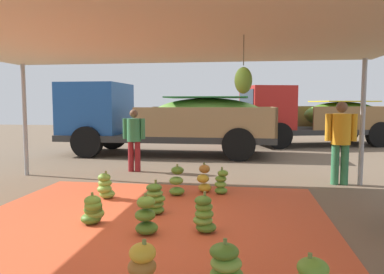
{
  "coord_description": "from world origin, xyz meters",
  "views": [
    {
      "loc": [
        1.39,
        -4.86,
        1.71
      ],
      "look_at": [
        0.36,
        2.31,
        1.06
      ],
      "focal_mm": 34.8,
      "sensor_mm": 36.0,
      "label": 1
    }
  ],
  "objects_px": {
    "banana_bunch_4": "(105,187)",
    "cargo_truck_far": "(312,116)",
    "worker_1": "(341,136)",
    "banana_bunch_5": "(177,182)",
    "banana_bunch_1": "(225,271)",
    "banana_bunch_6": "(146,217)",
    "banana_bunch_10": "(204,180)",
    "banana_bunch_9": "(204,215)",
    "worker_0": "(134,135)",
    "banana_bunch_8": "(221,183)",
    "banana_bunch_3": "(155,200)",
    "banana_bunch_0": "(93,210)",
    "cargo_truck_main": "(162,118)"
  },
  "relations": [
    {
      "from": "banana_bunch_4",
      "to": "cargo_truck_far",
      "type": "relative_size",
      "value": 0.08
    },
    {
      "from": "worker_1",
      "to": "cargo_truck_far",
      "type": "bearing_deg",
      "value": 84.83
    },
    {
      "from": "banana_bunch_5",
      "to": "banana_bunch_1",
      "type": "bearing_deg",
      "value": -72.76
    },
    {
      "from": "banana_bunch_1",
      "to": "worker_1",
      "type": "bearing_deg",
      "value": 66.45
    },
    {
      "from": "banana_bunch_6",
      "to": "banana_bunch_5",
      "type": "bearing_deg",
      "value": 89.51
    },
    {
      "from": "banana_bunch_6",
      "to": "worker_1",
      "type": "relative_size",
      "value": 0.31
    },
    {
      "from": "banana_bunch_4",
      "to": "banana_bunch_10",
      "type": "relative_size",
      "value": 0.88
    },
    {
      "from": "banana_bunch_9",
      "to": "banana_bunch_5",
      "type": "bearing_deg",
      "value": 110.76
    },
    {
      "from": "banana_bunch_1",
      "to": "worker_0",
      "type": "distance_m",
      "value": 6.39
    },
    {
      "from": "banana_bunch_5",
      "to": "cargo_truck_far",
      "type": "height_order",
      "value": "cargo_truck_far"
    },
    {
      "from": "banana_bunch_8",
      "to": "banana_bunch_10",
      "type": "distance_m",
      "value": 0.35
    },
    {
      "from": "banana_bunch_3",
      "to": "banana_bunch_5",
      "type": "distance_m",
      "value": 1.22
    },
    {
      "from": "banana_bunch_6",
      "to": "banana_bunch_9",
      "type": "bearing_deg",
      "value": 14.28
    },
    {
      "from": "banana_bunch_5",
      "to": "banana_bunch_10",
      "type": "relative_size",
      "value": 1.02
    },
    {
      "from": "banana_bunch_6",
      "to": "worker_0",
      "type": "distance_m",
      "value": 4.69
    },
    {
      "from": "banana_bunch_6",
      "to": "worker_1",
      "type": "bearing_deg",
      "value": 47.37
    },
    {
      "from": "banana_bunch_10",
      "to": "worker_0",
      "type": "height_order",
      "value": "worker_0"
    },
    {
      "from": "banana_bunch_0",
      "to": "banana_bunch_3",
      "type": "height_order",
      "value": "banana_bunch_3"
    },
    {
      "from": "banana_bunch_9",
      "to": "cargo_truck_main",
      "type": "xyz_separation_m",
      "value": [
        -2.26,
        7.44,
        1.0
      ]
    },
    {
      "from": "banana_bunch_1",
      "to": "banana_bunch_10",
      "type": "height_order",
      "value": "banana_bunch_10"
    },
    {
      "from": "banana_bunch_5",
      "to": "worker_1",
      "type": "height_order",
      "value": "worker_1"
    },
    {
      "from": "banana_bunch_10",
      "to": "worker_1",
      "type": "distance_m",
      "value": 3.08
    },
    {
      "from": "banana_bunch_1",
      "to": "banana_bunch_8",
      "type": "bearing_deg",
      "value": 94.2
    },
    {
      "from": "banana_bunch_0",
      "to": "banana_bunch_6",
      "type": "bearing_deg",
      "value": -18.86
    },
    {
      "from": "banana_bunch_8",
      "to": "worker_0",
      "type": "distance_m",
      "value": 3.19
    },
    {
      "from": "banana_bunch_4",
      "to": "banana_bunch_1",
      "type": "bearing_deg",
      "value": -53.01
    },
    {
      "from": "worker_0",
      "to": "banana_bunch_9",
      "type": "bearing_deg",
      "value": -61.88
    },
    {
      "from": "banana_bunch_10",
      "to": "cargo_truck_main",
      "type": "distance_m",
      "value": 5.69
    },
    {
      "from": "cargo_truck_far",
      "to": "cargo_truck_main",
      "type": "bearing_deg",
      "value": -146.42
    },
    {
      "from": "banana_bunch_3",
      "to": "cargo_truck_main",
      "type": "xyz_separation_m",
      "value": [
        -1.42,
        6.74,
        1.0
      ]
    },
    {
      "from": "banana_bunch_1",
      "to": "cargo_truck_main",
      "type": "xyz_separation_m",
      "value": [
        -2.63,
        9.03,
        1.01
      ]
    },
    {
      "from": "banana_bunch_0",
      "to": "banana_bunch_6",
      "type": "distance_m",
      "value": 0.91
    },
    {
      "from": "banana_bunch_0",
      "to": "banana_bunch_1",
      "type": "xyz_separation_m",
      "value": [
        1.96,
        -1.69,
        0.02
      ]
    },
    {
      "from": "banana_bunch_1",
      "to": "banana_bunch_3",
      "type": "height_order",
      "value": "banana_bunch_3"
    },
    {
      "from": "banana_bunch_1",
      "to": "banana_bunch_9",
      "type": "distance_m",
      "value": 1.63
    },
    {
      "from": "banana_bunch_1",
      "to": "banana_bunch_10",
      "type": "xyz_separation_m",
      "value": [
        -0.61,
        3.8,
        0.03
      ]
    },
    {
      "from": "banana_bunch_8",
      "to": "cargo_truck_far",
      "type": "height_order",
      "value": "cargo_truck_far"
    },
    {
      "from": "cargo_truck_main",
      "to": "worker_0",
      "type": "height_order",
      "value": "cargo_truck_main"
    },
    {
      "from": "banana_bunch_4",
      "to": "banana_bunch_6",
      "type": "height_order",
      "value": "banana_bunch_6"
    },
    {
      "from": "banana_bunch_9",
      "to": "banana_bunch_0",
      "type": "bearing_deg",
      "value": 176.3
    },
    {
      "from": "banana_bunch_1",
      "to": "banana_bunch_0",
      "type": "bearing_deg",
      "value": 139.19
    },
    {
      "from": "banana_bunch_6",
      "to": "banana_bunch_8",
      "type": "xyz_separation_m",
      "value": [
        0.83,
        2.32,
        -0.02
      ]
    },
    {
      "from": "banana_bunch_10",
      "to": "cargo_truck_far",
      "type": "distance_m",
      "value": 9.56
    },
    {
      "from": "banana_bunch_8",
      "to": "cargo_truck_main",
      "type": "relative_size",
      "value": 0.07
    },
    {
      "from": "banana_bunch_6",
      "to": "worker_0",
      "type": "xyz_separation_m",
      "value": [
        -1.5,
        4.39,
        0.67
      ]
    },
    {
      "from": "banana_bunch_5",
      "to": "worker_1",
      "type": "xyz_separation_m",
      "value": [
        3.24,
        1.44,
        0.77
      ]
    },
    {
      "from": "banana_bunch_6",
      "to": "banana_bunch_3",
      "type": "bearing_deg",
      "value": 96.34
    },
    {
      "from": "banana_bunch_0",
      "to": "cargo_truck_main",
      "type": "distance_m",
      "value": 7.44
    },
    {
      "from": "banana_bunch_1",
      "to": "banana_bunch_8",
      "type": "relative_size",
      "value": 1.01
    },
    {
      "from": "banana_bunch_0",
      "to": "banana_bunch_5",
      "type": "relative_size",
      "value": 0.77
    }
  ]
}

